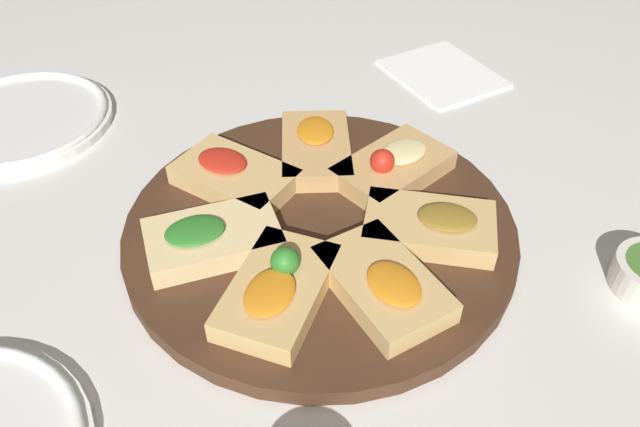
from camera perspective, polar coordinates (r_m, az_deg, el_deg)
name	(u,v)px	position (r m, az deg, el deg)	size (l,w,h in m)	color
ground_plane	(320,234)	(0.63, 0.00, -1.92)	(3.00, 3.00, 0.00)	silver
serving_board	(320,228)	(0.62, 0.00, -1.35)	(0.39, 0.39, 0.02)	#422819
focaccia_slice_0	(212,237)	(0.59, -9.89, -2.16)	(0.08, 0.12, 0.03)	#E5C689
focaccia_slice_1	(278,289)	(0.54, -3.89, -6.89)	(0.14, 0.14, 0.04)	tan
focaccia_slice_2	(383,284)	(0.55, 5.80, -6.39)	(0.14, 0.10, 0.03)	tan
focaccia_slice_3	(431,226)	(0.61, 10.08, -1.12)	(0.13, 0.14, 0.03)	tan
focaccia_slice_4	(393,167)	(0.67, 6.70, 4.29)	(0.12, 0.14, 0.04)	tan
focaccia_slice_5	(316,148)	(0.69, -0.38, 6.01)	(0.14, 0.11, 0.03)	tan
focaccia_slice_6	(234,175)	(0.66, -7.87, 3.46)	(0.14, 0.13, 0.03)	tan
plate_right	(20,119)	(0.87, -25.72, 7.81)	(0.22, 0.22, 0.02)	white
napkin_stack	(443,72)	(0.91, 11.15, 12.58)	(0.15, 0.13, 0.01)	white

